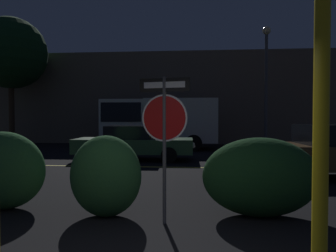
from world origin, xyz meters
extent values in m
cube|color=gold|center=(0.00, 7.95, 0.00)|extent=(36.70, 0.12, 0.01)
cylinder|color=#4C4C51|center=(0.11, 2.03, 1.20)|extent=(0.06, 0.06, 2.40)
cylinder|color=white|center=(0.11, 2.03, 1.73)|extent=(0.76, 0.17, 0.77)
cylinder|color=#B71414|center=(0.11, 2.03, 1.73)|extent=(0.70, 0.16, 0.71)
cube|color=black|center=(0.11, 2.03, 2.27)|extent=(0.84, 0.20, 0.22)
cube|color=white|center=(0.11, 2.03, 2.27)|extent=(0.69, 0.17, 0.10)
cylinder|color=yellow|center=(1.81, -0.05, 1.59)|extent=(0.15, 0.15, 3.18)
ellipsoid|color=#2D6633|center=(-3.02, 2.58, 0.74)|extent=(1.63, 0.94, 1.47)
ellipsoid|color=#285B2D|center=(-0.95, 2.30, 0.71)|extent=(1.26, 0.87, 1.42)
ellipsoid|color=#19421E|center=(1.74, 2.55, 0.69)|extent=(2.02, 1.05, 1.39)
cube|color=#335B38|center=(-1.90, 9.73, 0.58)|extent=(4.75, 1.80, 0.56)
cube|color=black|center=(-2.04, 9.72, 1.12)|extent=(1.92, 1.49, 0.52)
cylinder|color=black|center=(-0.46, 10.57, 0.30)|extent=(0.60, 0.21, 0.60)
cylinder|color=black|center=(-0.42, 8.95, 0.30)|extent=(0.60, 0.21, 0.60)
cylinder|color=black|center=(-3.38, 10.50, 0.30)|extent=(0.60, 0.21, 0.60)
cylinder|color=black|center=(-3.34, 8.88, 0.30)|extent=(0.60, 0.21, 0.60)
sphere|color=#F4EFCC|center=(0.47, 10.31, 0.61)|extent=(0.14, 0.14, 0.14)
sphere|color=#F4EFCC|center=(0.49, 9.26, 0.61)|extent=(0.14, 0.14, 0.14)
cube|color=brown|center=(4.61, 6.47, 0.63)|extent=(4.45, 2.21, 0.66)
cube|color=black|center=(4.48, 6.46, 1.24)|extent=(1.84, 1.77, 0.56)
cylinder|color=black|center=(3.21, 7.30, 0.30)|extent=(0.61, 0.24, 0.60)
cylinder|color=black|center=(3.33, 5.46, 0.30)|extent=(0.61, 0.24, 0.60)
cube|color=silver|center=(-3.28, 14.27, 1.53)|extent=(2.36, 2.32, 2.25)
cube|color=black|center=(-3.28, 14.27, 1.98)|extent=(2.13, 2.37, 0.99)
cube|color=silver|center=(-0.24, 14.34, 1.54)|extent=(3.82, 2.50, 2.29)
cylinder|color=black|center=(-3.19, 13.11, 0.42)|extent=(0.85, 0.30, 0.84)
cylinder|color=black|center=(-3.24, 15.43, 0.42)|extent=(0.85, 0.30, 0.84)
cylinder|color=black|center=(0.46, 13.19, 0.42)|extent=(0.85, 0.30, 0.84)
cylinder|color=black|center=(0.40, 15.51, 0.42)|extent=(0.85, 0.30, 0.84)
cylinder|color=#4C4C51|center=(4.23, 14.37, 3.02)|extent=(0.16, 0.16, 6.04)
sphere|color=#F9E5B2|center=(4.23, 14.37, 6.26)|extent=(0.44, 0.44, 0.44)
cylinder|color=#422D1E|center=(-10.56, 15.60, 2.02)|extent=(0.32, 0.32, 4.04)
sphere|color=#143819|center=(-10.56, 15.60, 5.58)|extent=(4.28, 4.28, 4.28)
cube|color=#6B5B4C|center=(1.99, 19.88, 2.97)|extent=(29.76, 4.64, 5.93)
camera|label=1|loc=(0.64, -3.26, 1.75)|focal=35.00mm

